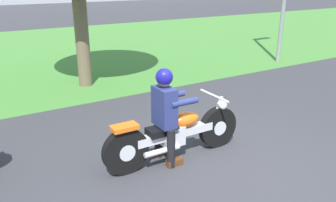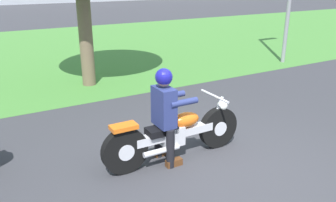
% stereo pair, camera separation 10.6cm
% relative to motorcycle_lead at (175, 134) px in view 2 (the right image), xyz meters
% --- Properties ---
extents(ground, '(120.00, 120.00, 0.00)m').
position_rel_motorcycle_lead_xyz_m(ground, '(0.45, -0.84, -0.40)').
color(ground, '#38383D').
extents(grass_verge, '(60.00, 12.00, 0.01)m').
position_rel_motorcycle_lead_xyz_m(grass_verge, '(0.45, 8.98, -0.39)').
color(grass_verge, '#478438').
rests_on(grass_verge, ground).
extents(motorcycle_lead, '(2.24, 0.66, 0.89)m').
position_rel_motorcycle_lead_xyz_m(motorcycle_lead, '(0.00, 0.00, 0.00)').
color(motorcycle_lead, black).
rests_on(motorcycle_lead, ground).
extents(rider_lead, '(0.55, 0.48, 1.41)m').
position_rel_motorcycle_lead_xyz_m(rider_lead, '(-0.17, 0.00, 0.42)').
color(rider_lead, black).
rests_on(rider_lead, ground).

